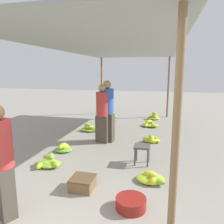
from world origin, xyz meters
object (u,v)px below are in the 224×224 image
banana_pile_right_1 (152,178)px  banana_pile_right_3 (154,117)px  shopper_walking_far (102,113)px  banana_pile_right_0 (150,125)px  vendor_foreground (1,161)px  banana_pile_left_2 (90,129)px  banana_pile_left_3 (111,116)px  stool (142,149)px  banana_pile_right_2 (151,139)px  banana_pile_left_1 (64,147)px  crate_near (83,183)px  banana_pile_left_0 (50,162)px  shopper_walking_mid (107,110)px  basin_black (131,203)px

banana_pile_right_1 → banana_pile_right_3: bearing=92.6°
shopper_walking_far → banana_pile_right_0: bearing=60.4°
vendor_foreground → banana_pile_right_0: 5.84m
banana_pile_left_2 → banana_pile_left_3: size_ratio=1.23×
stool → banana_pile_right_2: size_ratio=0.78×
banana_pile_left_1 → banana_pile_left_2: (-0.00, 1.96, -0.02)m
vendor_foreground → banana_pile_left_1: 2.63m
banana_pile_left_1 → banana_pile_left_3: bearing=88.0°
crate_near → banana_pile_right_3: bearing=81.3°
banana_pile_left_0 → banana_pile_right_0: banana_pile_left_0 is taller
banana_pile_left_0 → banana_pile_right_3: (1.92, 5.17, 0.01)m
stool → banana_pile_right_0: 3.36m
banana_pile_right_0 → shopper_walking_far: bearing=-119.6°
banana_pile_left_1 → crate_near: bearing=-54.5°
banana_pile_right_1 → banana_pile_left_2: bearing=127.1°
banana_pile_right_0 → shopper_walking_mid: bearing=-118.9°
banana_pile_left_0 → banana_pile_right_1: banana_pile_left_0 is taller
banana_pile_right_1 → shopper_walking_far: bearing=127.2°
banana_pile_left_0 → shopper_walking_far: size_ratio=0.36×
banana_pile_left_3 → banana_pile_right_1: size_ratio=1.01×
banana_pile_left_0 → banana_pile_left_1: size_ratio=1.30×
banana_pile_right_2 → crate_near: size_ratio=1.35×
basin_black → banana_pile_right_1: bearing=74.2°
banana_pile_left_1 → shopper_walking_far: (0.75, 0.95, 0.76)m
banana_pile_left_3 → shopper_walking_far: (0.60, -3.39, 0.80)m
banana_pile_left_1 → shopper_walking_mid: bearing=51.2°
banana_pile_left_3 → shopper_walking_mid: (0.71, -3.27, 0.85)m
banana_pile_left_1 → banana_pile_right_3: 4.74m
banana_pile_left_2 → shopper_walking_mid: 1.49m
banana_pile_right_0 → banana_pile_right_3: 1.23m
stool → banana_pile_right_2: (0.11, 1.57, -0.27)m
banana_pile_left_1 → crate_near: 1.94m
banana_pile_right_3 → banana_pile_left_0: bearing=-110.4°
shopper_walking_mid → banana_pile_right_0: bearing=61.1°
stool → banana_pile_left_3: bearing=111.8°
banana_pile_left_0 → banana_pile_right_3: size_ratio=1.15×
vendor_foreground → banana_pile_right_3: size_ratio=3.11×
basin_black → banana_pile_left_2: banana_pile_left_2 is taller
banana_pile_left_0 → banana_pile_left_3: (0.05, 5.22, -0.03)m
vendor_foreground → banana_pile_right_2: bearing=64.8°
crate_near → shopper_walking_far: bearing=98.4°
banana_pile_left_2 → banana_pile_left_1: bearing=-90.0°
basin_black → banana_pile_left_3: bearing=106.6°
banana_pile_right_1 → shopper_walking_mid: shopper_walking_mid is taller
banana_pile_right_0 → banana_pile_right_2: (0.16, -1.77, -0.00)m
stool → banana_pile_right_0: stool is taller
banana_pile_right_0 → shopper_walking_mid: 2.42m
shopper_walking_mid → vendor_foreground: bearing=-98.4°
banana_pile_left_2 → banana_pile_left_3: (0.15, 2.38, -0.02)m
basin_black → banana_pile_left_3: (-1.87, 6.26, -0.02)m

